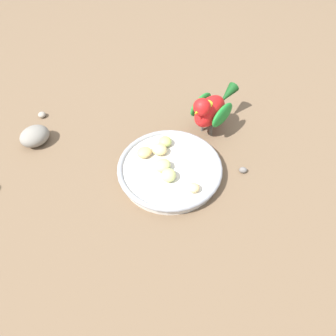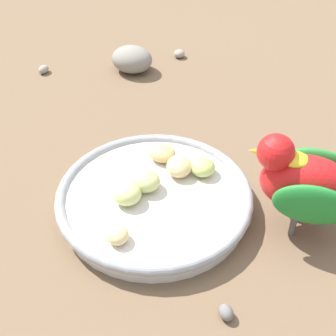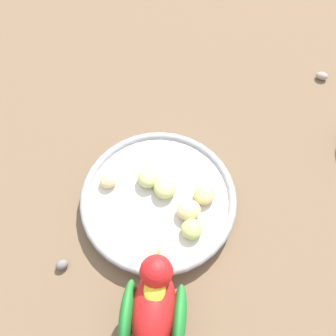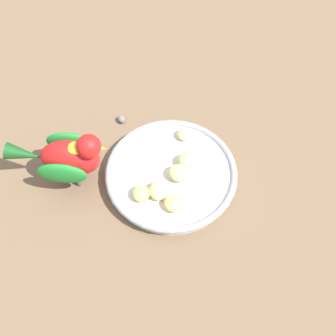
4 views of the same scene
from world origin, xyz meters
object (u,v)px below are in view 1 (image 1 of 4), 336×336
at_px(apple_piece_5, 169,175).
at_px(apple_piece_1, 193,188).
at_px(apple_piece_4, 144,152).
at_px(apple_piece_0, 163,165).
at_px(rock_large, 35,136).
at_px(apple_piece_3, 165,141).
at_px(pebble_0, 243,170).
at_px(apple_piece_2, 159,149).
at_px(parrot, 211,109).
at_px(pebble_2, 42,115).
at_px(feeding_bowl, 170,169).

bearing_deg(apple_piece_5, apple_piece_1, -5.44).
relative_size(apple_piece_1, apple_piece_4, 0.76).
bearing_deg(apple_piece_0, apple_piece_1, -16.78).
bearing_deg(apple_piece_5, apple_piece_4, 153.99).
bearing_deg(apple_piece_1, rock_large, -178.01).
bearing_deg(apple_piece_3, pebble_0, 4.84).
bearing_deg(apple_piece_3, rock_large, -159.88).
distance_m(apple_piece_5, pebble_0, 0.17).
bearing_deg(apple_piece_2, pebble_0, 13.47).
distance_m(parrot, rock_large, 0.42).
xyz_separation_m(apple_piece_5, parrot, (0.02, 0.20, 0.04)).
bearing_deg(pebble_0, pebble_2, -175.40).
bearing_deg(parrot, rock_large, -45.08).
bearing_deg(apple_piece_1, parrot, 101.66).
distance_m(apple_piece_2, apple_piece_3, 0.03).
distance_m(apple_piece_5, pebble_2, 0.40).
xyz_separation_m(apple_piece_5, pebble_2, (-0.39, 0.06, -0.03)).
height_order(apple_piece_3, pebble_0, apple_piece_3).
height_order(feeding_bowl, apple_piece_2, apple_piece_2).
bearing_deg(pebble_2, apple_piece_0, -6.46).
distance_m(apple_piece_0, apple_piece_2, 0.05).
xyz_separation_m(apple_piece_0, apple_piece_4, (-0.06, 0.02, -0.00)).
height_order(feeding_bowl, apple_piece_3, apple_piece_3).
relative_size(parrot, rock_large, 2.45).
distance_m(apple_piece_5, parrot, 0.20).
bearing_deg(apple_piece_0, parrot, 77.31).
height_order(apple_piece_0, apple_piece_1, apple_piece_0).
bearing_deg(parrot, apple_piece_1, 25.68).
relative_size(apple_piece_1, apple_piece_2, 0.74).
height_order(apple_piece_3, pebble_2, apple_piece_3).
height_order(apple_piece_0, pebble_0, apple_piece_0).
xyz_separation_m(apple_piece_1, apple_piece_5, (-0.06, 0.01, 0.00)).
distance_m(apple_piece_4, pebble_2, 0.32).
bearing_deg(apple_piece_5, parrot, 85.02).
xyz_separation_m(apple_piece_0, apple_piece_3, (-0.03, 0.07, -0.00)).
xyz_separation_m(apple_piece_3, apple_piece_5, (0.05, -0.09, 0.00)).
height_order(apple_piece_4, pebble_2, apple_piece_4).
height_order(apple_piece_4, rock_large, rock_large).
height_order(apple_piece_2, apple_piece_5, apple_piece_5).
relative_size(apple_piece_3, apple_piece_4, 0.88).
height_order(rock_large, pebble_2, rock_large).
distance_m(rock_large, pebble_2, 0.10).
distance_m(apple_piece_5, rock_large, 0.34).
relative_size(apple_piece_0, pebble_2, 1.81).
distance_m(apple_piece_3, pebble_0, 0.19).
bearing_deg(feeding_bowl, apple_piece_0, -136.56).
distance_m(apple_piece_0, apple_piece_4, 0.06).
bearing_deg(apple_piece_1, feeding_bowl, 152.94).
xyz_separation_m(apple_piece_1, pebble_2, (-0.45, 0.07, -0.02)).
height_order(apple_piece_0, rock_large, apple_piece_0).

